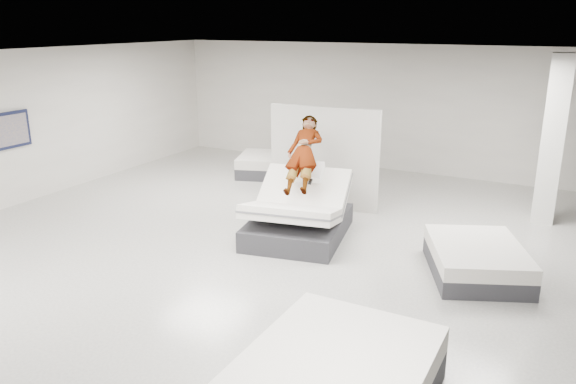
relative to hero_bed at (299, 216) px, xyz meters
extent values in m
plane|color=beige|center=(-0.15, -1.57, -0.40)|extent=(14.00, 14.00, 0.00)
plane|color=black|center=(-0.15, -1.57, 2.80)|extent=(14.00, 14.00, 0.00)
cube|color=silver|center=(-0.15, 5.43, 1.20)|extent=(12.00, 0.04, 3.20)
cube|color=#313136|center=(0.00, 0.01, -0.22)|extent=(1.95, 2.37, 0.37)
cube|color=white|center=(-0.07, 0.39, 0.34)|extent=(1.75, 1.30, 0.75)
cube|color=#5F5E63|center=(-0.07, 0.39, 0.34)|extent=(1.75, 1.22, 0.59)
cube|color=white|center=(0.09, -0.47, 0.20)|extent=(1.76, 1.36, 0.47)
cube|color=#5F5E63|center=(0.09, -0.47, 0.20)|extent=(1.78, 1.34, 0.28)
cube|color=white|center=(-0.11, 0.56, 0.67)|extent=(0.65, 0.54, 0.35)
imported|color=slate|center=(-0.06, 0.31, 0.87)|extent=(0.87, 1.52, 1.54)
cube|color=black|center=(0.22, 0.00, 0.66)|extent=(0.08, 0.15, 0.08)
cube|color=silver|center=(-0.31, 1.77, 0.65)|extent=(2.31, 0.29, 2.10)
cube|color=#313136|center=(3.12, -0.16, -0.27)|extent=(1.90, 2.14, 0.26)
cube|color=white|center=(3.12, -0.16, -0.03)|extent=(1.90, 2.14, 0.22)
cube|color=white|center=(2.43, -4.14, 0.08)|extent=(1.72, 2.29, 0.28)
cube|color=#313136|center=(-2.37, 3.55, -0.26)|extent=(2.21, 1.92, 0.28)
cube|color=white|center=(-2.37, 3.55, -0.01)|extent=(2.21, 1.92, 0.23)
cube|color=silver|center=(3.85, 2.93, 1.20)|extent=(0.40, 0.40, 3.20)
cube|color=black|center=(-6.09, -1.07, 1.20)|extent=(0.05, 0.95, 0.75)
cube|color=#997E66|center=(-6.06, -1.07, 1.20)|extent=(0.02, 0.82, 0.62)
camera|label=1|loc=(4.19, -8.50, 3.35)|focal=35.00mm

